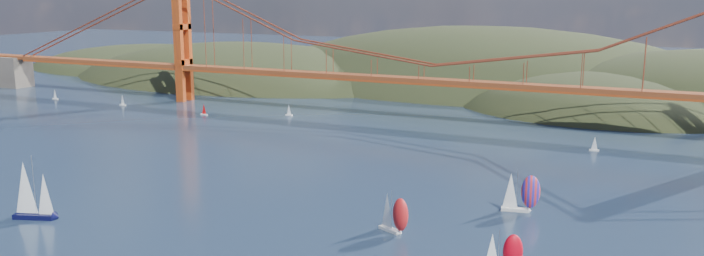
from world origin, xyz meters
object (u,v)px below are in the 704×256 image
object	(u,v)px
sloop_navy	(31,191)
racer_rwb	(520,192)
racer_0	(393,213)
racer_1	(502,253)

from	to	relation	value
sloop_navy	racer_rwb	distance (m)	111.37
sloop_navy	racer_0	size ratio (longest dim) A/B	1.60
sloop_navy	racer_rwb	world-z (taller)	sloop_navy
sloop_navy	racer_rwb	xyz separation A→B (m)	(99.04, 50.91, -1.73)
racer_1	racer_0	bearing A→B (deg)	128.79
racer_rwb	sloop_navy	bearing A→B (deg)	-163.85
sloop_navy	racer_1	xyz separation A→B (m)	(103.09, 13.55, -2.47)
sloop_navy	racer_rwb	bearing A→B (deg)	8.55
racer_1	racer_rwb	bearing A→B (deg)	69.95
racer_0	racer_1	xyz separation A→B (m)	(25.77, -12.00, -0.31)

